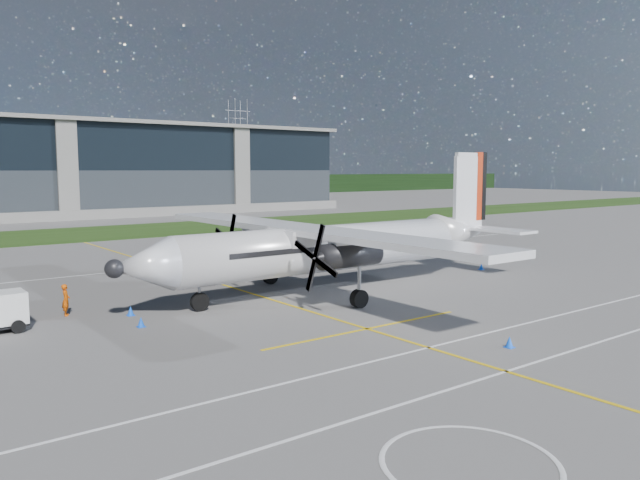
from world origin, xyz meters
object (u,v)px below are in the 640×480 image
at_px(turboprop_aircraft, 338,220).
at_px(safety_cone_portwing, 509,342).
at_px(safety_cone_tail, 481,266).
at_px(safety_cone_nose_port, 141,322).
at_px(ground_crew_person, 66,298).
at_px(pylon_east, 238,147).
at_px(safety_cone_nose_stbd, 131,311).
at_px(safety_cone_stbdwing, 201,263).

height_order(turboprop_aircraft, safety_cone_portwing, turboprop_aircraft).
relative_size(turboprop_aircraft, safety_cone_tail, 59.63).
distance_m(safety_cone_nose_port, safety_cone_tail, 27.45).
distance_m(safety_cone_nose_port, safety_cone_portwing, 17.29).
bearing_deg(safety_cone_portwing, ground_crew_person, 127.50).
xyz_separation_m(ground_crew_person, safety_cone_portwing, (13.60, -17.72, -0.71)).
bearing_deg(pylon_east, turboprop_aircraft, -117.58).
height_order(turboprop_aircraft, safety_cone_nose_stbd, turboprop_aircraft).
height_order(ground_crew_person, safety_cone_tail, ground_crew_person).
xyz_separation_m(turboprop_aircraft, safety_cone_tail, (13.98, -0.21, -4.22)).
xyz_separation_m(safety_cone_nose_port, safety_cone_tail, (27.42, 1.22, 0.00)).
distance_m(turboprop_aircraft, safety_cone_nose_stbd, 13.70).
relative_size(ground_crew_person, safety_cone_stbdwing, 3.84).
xyz_separation_m(ground_crew_person, safety_cone_nose_stbd, (2.70, -2.03, -0.71)).
xyz_separation_m(safety_cone_stbdwing, safety_cone_tail, (16.37, -14.61, 0.00)).
bearing_deg(safety_cone_nose_stbd, pylon_east, 58.39).
height_order(ground_crew_person, safety_cone_stbdwing, ground_crew_person).
relative_size(safety_cone_nose_port, safety_cone_portwing, 1.00).
relative_size(pylon_east, safety_cone_stbdwing, 60.00).
xyz_separation_m(turboprop_aircraft, safety_cone_stbdwing, (-2.38, 14.40, -4.22)).
relative_size(safety_cone_nose_stbd, safety_cone_tail, 1.00).
xyz_separation_m(turboprop_aircraft, safety_cone_nose_port, (-13.44, -1.43, -4.22)).
bearing_deg(safety_cone_tail, turboprop_aircraft, 179.12).
distance_m(pylon_east, turboprop_aircraft, 166.89).
height_order(safety_cone_nose_port, safety_cone_tail, same).
bearing_deg(safety_cone_portwing, safety_cone_nose_port, 131.11).
height_order(safety_cone_stbdwing, safety_cone_tail, same).
bearing_deg(safety_cone_nose_port, safety_cone_portwing, -48.89).
bearing_deg(safety_cone_portwing, safety_cone_tail, 41.58).
relative_size(turboprop_aircraft, safety_cone_nose_stbd, 59.63).
distance_m(safety_cone_nose_port, safety_cone_nose_stbd, 2.71).
bearing_deg(safety_cone_tail, safety_cone_nose_port, -177.46).
bearing_deg(ground_crew_person, turboprop_aircraft, -83.40).
relative_size(safety_cone_stbdwing, safety_cone_tail, 1.00).
height_order(safety_cone_nose_port, safety_cone_nose_stbd, same).
distance_m(ground_crew_person, safety_cone_nose_port, 5.25).
bearing_deg(ground_crew_person, safety_cone_nose_port, -136.21).
relative_size(safety_cone_nose_port, safety_cone_stbdwing, 1.00).
height_order(safety_cone_portwing, safety_cone_tail, same).
relative_size(ground_crew_person, safety_cone_nose_stbd, 3.84).
bearing_deg(safety_cone_stbdwing, safety_cone_portwing, -89.38).
bearing_deg(ground_crew_person, safety_cone_nose_stbd, -108.53).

